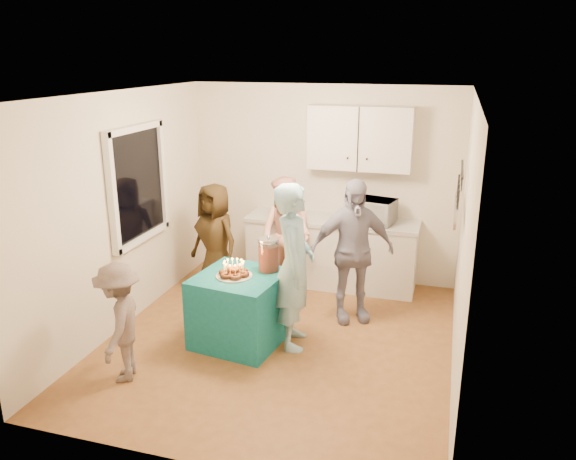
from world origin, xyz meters
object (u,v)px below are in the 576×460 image
(man_birthday, at_px, (294,266))
(woman_back_left, at_px, (215,240))
(woman_back_right, at_px, (352,251))
(child_near_left, at_px, (120,322))
(party_table, at_px, (240,309))
(punch_jar, at_px, (269,255))
(woman_back_center, at_px, (286,237))
(counter, at_px, (331,254))
(microwave, at_px, (372,211))

(man_birthday, height_order, woman_back_left, man_birthday)
(woman_back_left, relative_size, woman_back_right, 0.87)
(child_near_left, bearing_deg, party_table, 123.10)
(woman_back_left, bearing_deg, child_near_left, -69.39)
(punch_jar, relative_size, woman_back_right, 0.20)
(woman_back_left, height_order, woman_back_center, woman_back_center)
(woman_back_center, relative_size, child_near_left, 1.32)
(counter, distance_m, man_birthday, 1.76)
(man_birthday, bearing_deg, woman_back_center, 7.03)
(woman_back_left, xyz_separation_m, child_near_left, (-0.07, -2.07, -0.15))
(microwave, relative_size, punch_jar, 1.63)
(counter, xyz_separation_m, woman_back_right, (0.43, -0.94, 0.40))
(counter, relative_size, woman_back_right, 1.32)
(man_birthday, height_order, woman_back_right, man_birthday)
(man_birthday, xyz_separation_m, woman_back_right, (0.46, 0.76, -0.04))
(microwave, xyz_separation_m, party_table, (-1.11, -1.81, -0.68))
(microwave, distance_m, punch_jar, 1.81)
(counter, relative_size, party_table, 2.59)
(counter, xyz_separation_m, woman_back_center, (-0.48, -0.48, 0.33))
(punch_jar, height_order, woman_back_center, woman_back_center)
(counter, height_order, woman_back_center, woman_back_center)
(party_table, bearing_deg, child_near_left, -129.35)
(woman_back_center, distance_m, child_near_left, 2.50)
(party_table, xyz_separation_m, punch_jar, (0.25, 0.23, 0.55))
(counter, xyz_separation_m, party_table, (-0.60, -1.81, -0.05))
(party_table, distance_m, woman_back_right, 1.42)
(man_birthday, relative_size, woman_back_center, 1.15)
(woman_back_center, height_order, woman_back_right, woman_back_right)
(counter, bearing_deg, woman_back_right, -65.35)
(punch_jar, relative_size, child_near_left, 0.29)
(party_table, bearing_deg, woman_back_right, 40.34)
(counter, height_order, woman_back_right, woman_back_right)
(woman_back_left, bearing_deg, counter, 51.08)
(man_birthday, bearing_deg, woman_back_right, -44.52)
(microwave, bearing_deg, child_near_left, -111.62)
(party_table, xyz_separation_m, woman_back_center, (0.12, 1.34, 0.38))
(woman_back_right, bearing_deg, woman_back_center, 127.13)
(man_birthday, relative_size, child_near_left, 1.51)
(punch_jar, xyz_separation_m, woman_back_right, (0.77, 0.65, -0.10))
(woman_back_right, bearing_deg, counter, 88.73)
(punch_jar, xyz_separation_m, man_birthday, (0.31, -0.11, -0.05))
(party_table, relative_size, woman_back_right, 0.51)
(woman_back_center, bearing_deg, counter, 67.25)
(punch_jar, xyz_separation_m, woman_back_center, (-0.14, 1.11, -0.17))
(woman_back_left, height_order, child_near_left, woman_back_left)
(party_table, distance_m, man_birthday, 0.76)
(party_table, height_order, man_birthday, man_birthday)
(woman_back_left, distance_m, woman_back_center, 0.89)
(woman_back_center, relative_size, woman_back_right, 0.91)
(microwave, xyz_separation_m, woman_back_left, (-1.85, -0.73, -0.34))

